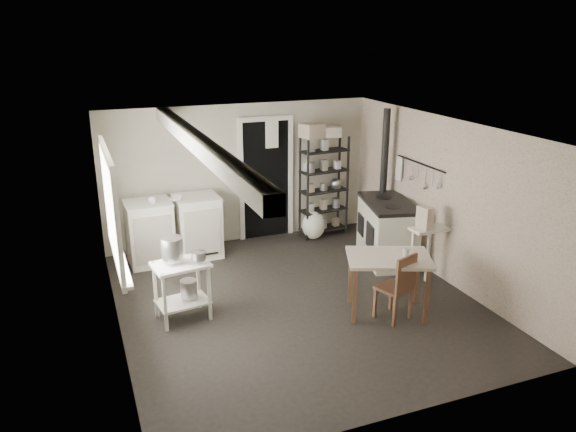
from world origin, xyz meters
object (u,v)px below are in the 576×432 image
object	(u,v)px
stockpot	(172,249)
flour_sack	(314,225)
prep_table	(182,289)
shelf_rack	(324,182)
base_cabinets	(174,231)
work_table	(387,285)
chair	(394,282)
stove	(387,233)

from	to	relation	value
stockpot	flour_sack	size ratio (longest dim) A/B	0.58
prep_table	shelf_rack	distance (m)	3.61
stockpot	base_cabinets	xyz separation A→B (m)	(0.35, 1.93, -0.48)
work_table	chair	xyz separation A→B (m)	(0.00, -0.15, 0.10)
flour_sack	chair	bearing A→B (deg)	-94.08
stove	chair	size ratio (longest dim) A/B	1.37
stockpot	flour_sack	distance (m)	3.42
prep_table	base_cabinets	size ratio (longest dim) A/B	0.50
stockpot	work_table	world-z (taller)	stockpot
base_cabinets	stove	distance (m)	3.29
stockpot	work_table	bearing A→B (deg)	-17.73
prep_table	shelf_rack	xyz separation A→B (m)	(2.87, 2.11, 0.55)
work_table	flour_sack	bearing A→B (deg)	85.67
stockpot	chair	size ratio (longest dim) A/B	0.32
stove	chair	xyz separation A→B (m)	(-0.89, -1.65, 0.05)
work_table	shelf_rack	bearing A→B (deg)	81.23
base_cabinets	flour_sack	xyz separation A→B (m)	(2.37, 0.02, -0.22)
prep_table	work_table	world-z (taller)	prep_table
shelf_rack	work_table	xyz separation A→B (m)	(-0.45, -2.89, -0.57)
shelf_rack	work_table	size ratio (longest dim) A/B	1.70
stove	flour_sack	size ratio (longest dim) A/B	2.50
prep_table	stove	world-z (taller)	stove
stockpot	prep_table	bearing A→B (deg)	-18.96
stockpot	base_cabinets	bearing A→B (deg)	79.77
stockpot	shelf_rack	distance (m)	3.62
work_table	base_cabinets	bearing A→B (deg)	128.34
flour_sack	stockpot	bearing A→B (deg)	-144.33
chair	work_table	bearing A→B (deg)	71.16
shelf_rack	base_cabinets	bearing A→B (deg)	177.46
base_cabinets	shelf_rack	world-z (taller)	shelf_rack
prep_table	stove	distance (m)	3.40
shelf_rack	stockpot	bearing A→B (deg)	-150.72
prep_table	flour_sack	distance (m)	3.30
prep_table	base_cabinets	bearing A→B (deg)	82.26
stockpot	stove	bearing A→B (deg)	11.60
base_cabinets	work_table	distance (m)	3.49
work_table	stove	bearing A→B (deg)	59.36
prep_table	work_table	distance (m)	2.55
stockpot	stove	world-z (taller)	stockpot
chair	flour_sack	size ratio (longest dim) A/B	1.83
flour_sack	shelf_rack	bearing A→B (deg)	29.19
shelf_rack	work_table	world-z (taller)	shelf_rack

